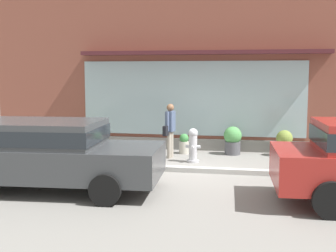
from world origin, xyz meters
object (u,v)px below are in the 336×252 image
(potted_plant_corner_tall, at_px, (284,142))
(potted_plant_doorstep, at_px, (84,137))
(fire_hydrant, at_px, (193,145))
(potted_plant_window_right, at_px, (233,140))
(potted_plant_near_hydrant, at_px, (184,144))
(parked_car_dark_gray, at_px, (46,151))
(pedestrian_with_handbag, at_px, (170,127))

(potted_plant_corner_tall, relative_size, potted_plant_doorstep, 1.02)
(fire_hydrant, relative_size, potted_plant_window_right, 1.10)
(potted_plant_near_hydrant, bearing_deg, fire_hydrant, -70.27)
(parked_car_dark_gray, height_order, potted_plant_corner_tall, parked_car_dark_gray)
(potted_plant_near_hydrant, bearing_deg, parked_car_dark_gray, -114.49)
(potted_plant_near_hydrant, distance_m, potted_plant_window_right, 1.46)
(fire_hydrant, bearing_deg, potted_plant_near_hydrant, 109.73)
(fire_hydrant, bearing_deg, potted_plant_corner_tall, 29.57)
(fire_hydrant, xyz_separation_m, potted_plant_corner_tall, (2.51, 1.42, -0.05))
(potted_plant_window_right, bearing_deg, parked_car_dark_gray, -126.59)
(pedestrian_with_handbag, distance_m, potted_plant_doorstep, 3.26)
(potted_plant_near_hydrant, xyz_separation_m, potted_plant_window_right, (1.45, 0.12, 0.15))
(potted_plant_doorstep, bearing_deg, potted_plant_near_hydrant, -4.95)
(potted_plant_near_hydrant, height_order, potted_plant_corner_tall, potted_plant_corner_tall)
(pedestrian_with_handbag, xyz_separation_m, potted_plant_window_right, (1.74, 0.90, -0.45))
(pedestrian_with_handbag, distance_m, potted_plant_window_right, 2.01)
(potted_plant_corner_tall, bearing_deg, potted_plant_doorstep, 178.99)
(fire_hydrant, bearing_deg, pedestrian_with_handbag, 147.36)
(pedestrian_with_handbag, bearing_deg, fire_hydrant, 68.03)
(potted_plant_doorstep, bearing_deg, potted_plant_window_right, -1.97)
(fire_hydrant, distance_m, potted_plant_doorstep, 4.07)
(pedestrian_with_handbag, bearing_deg, potted_plant_window_right, 128.00)
(fire_hydrant, xyz_separation_m, pedestrian_with_handbag, (-0.73, 0.47, 0.43))
(fire_hydrant, distance_m, potted_plant_near_hydrant, 1.33)
(parked_car_dark_gray, distance_m, potted_plant_window_right, 6.05)
(pedestrian_with_handbag, bearing_deg, potted_plant_near_hydrant, 170.22)
(potted_plant_doorstep, bearing_deg, parked_car_dark_gray, -76.80)
(parked_car_dark_gray, relative_size, potted_plant_doorstep, 6.24)
(parked_car_dark_gray, relative_size, potted_plant_window_right, 5.57)
(potted_plant_window_right, height_order, potted_plant_corner_tall, potted_plant_window_right)
(potted_plant_corner_tall, bearing_deg, pedestrian_with_handbag, -163.63)
(parked_car_dark_gray, bearing_deg, potted_plant_doorstep, 99.32)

